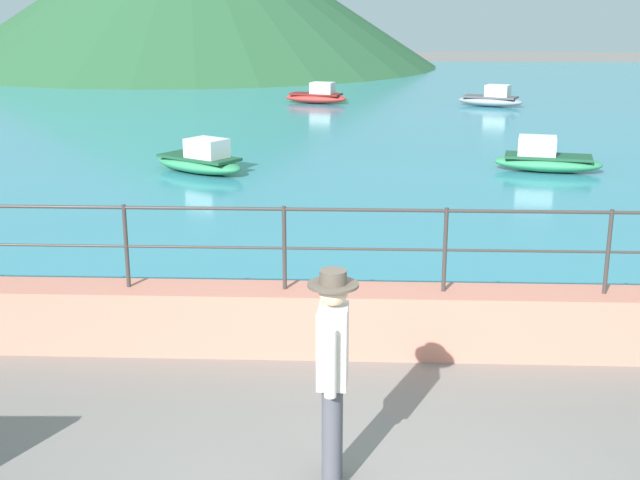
# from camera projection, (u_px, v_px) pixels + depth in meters

# --- Properties ---
(promenade_wall) EXTENTS (20.00, 0.56, 0.70)m
(promenade_wall) POSITION_uv_depth(u_px,v_px,m) (363.00, 321.00, 8.93)
(promenade_wall) COLOR tan
(promenade_wall) RESTS_ON ground
(railing) EXTENTS (18.44, 0.04, 0.90)m
(railing) POSITION_uv_depth(u_px,v_px,m) (365.00, 233.00, 8.66)
(railing) COLOR #383330
(railing) RESTS_ON promenade_wall
(lake_water) EXTENTS (64.00, 44.32, 0.06)m
(lake_water) POSITION_uv_depth(u_px,v_px,m) (359.00, 103.00, 30.77)
(lake_water) COLOR teal
(lake_water) RESTS_ON ground
(person_walking) EXTENTS (0.38, 0.57, 1.75)m
(person_walking) POSITION_uv_depth(u_px,v_px,m) (333.00, 368.00, 6.29)
(person_walking) COLOR #4C4C56
(person_walking) RESTS_ON ground
(boat_2) EXTENTS (2.47, 1.74, 0.76)m
(boat_2) POSITION_uv_depth(u_px,v_px,m) (492.00, 99.00, 29.61)
(boat_2) COLOR gray
(boat_2) RESTS_ON lake_water
(boat_3) EXTENTS (2.46, 1.50, 0.76)m
(boat_3) POSITION_uv_depth(u_px,v_px,m) (317.00, 96.00, 30.52)
(boat_3) COLOR red
(boat_3) RESTS_ON lake_water
(boat_4) EXTENTS (2.42, 2.02, 0.76)m
(boat_4) POSITION_uv_depth(u_px,v_px,m) (201.00, 160.00, 18.08)
(boat_4) COLOR #338C59
(boat_4) RESTS_ON lake_water
(boat_7) EXTENTS (2.44, 1.36, 0.76)m
(boat_7) POSITION_uv_depth(u_px,v_px,m) (546.00, 159.00, 18.23)
(boat_7) COLOR #338C59
(boat_7) RESTS_ON lake_water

